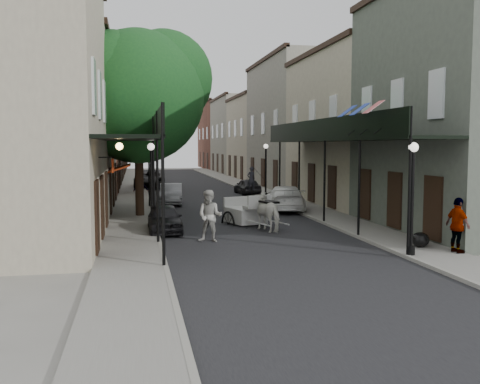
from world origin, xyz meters
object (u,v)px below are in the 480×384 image
lamppost_right_far (266,170)px  lamppost_right_near (412,197)px  car_left_near (165,219)px  tree_near (146,92)px  car_left_far (149,179)px  carriage (242,201)px  lamppost_left (152,183)px  pedestrian_walking (210,216)px  horse (270,212)px  car_right_near (285,198)px  pedestrian_sidewalk_left (141,188)px  tree_far (142,118)px  car_right_far (247,186)px  pedestrian_sidewalk_right (458,225)px  car_left_mid (171,194)px

lamppost_right_far → lamppost_right_near: bearing=-90.0°
car_left_near → tree_near: bearing=96.5°
car_left_far → carriage: bearing=-79.0°
lamppost_left → pedestrian_walking: bearing=-60.6°
lamppost_right_near → horse: lamppost_right_near is taller
tree_near → carriage: bearing=-36.3°
tree_near → car_right_near: size_ratio=1.94×
lamppost_right_near → pedestrian_sidewalk_left: lamppost_right_near is taller
tree_near → horse: tree_near is taller
pedestrian_walking → car_left_far: (-1.60, 27.12, -0.23)m
tree_far → horse: bearing=-75.2°
car_right_far → horse: bearing=77.7°
tree_near → pedestrian_sidewalk_right: tree_near is taller
pedestrian_sidewalk_left → pedestrian_sidewalk_right: bearing=113.0°
horse → car_left_mid: size_ratio=0.50×
lamppost_right_far → car_left_mid: size_ratio=0.94×
lamppost_left → pedestrian_sidewalk_left: 12.55m
car_left_mid → car_right_far: car_left_mid is taller
car_left_far → lamppost_right_far: bearing=-54.5°
horse → car_right_near: 7.29m
car_left_near → car_left_mid: size_ratio=0.89×
pedestrian_walking → lamppost_right_far: bearing=92.7°
car_left_near → pedestrian_sidewalk_right: bearing=-36.3°
pedestrian_walking → pedestrian_sidewalk_left: (-2.46, 16.22, -0.12)m
car_left_near → car_left_mid: bearing=84.8°
tree_near → car_left_near: 7.91m
pedestrian_walking → car_left_mid: size_ratio=0.51×
lamppost_left → car_right_far: (7.70, 15.85, -1.44)m
lamppost_right_near → car_right_far: size_ratio=1.03×
lamppost_right_far → pedestrian_walking: size_ratio=1.83×
car_left_mid → car_right_near: (6.20, -4.58, 0.07)m
carriage → car_left_near: bearing=-169.5°
pedestrian_sidewalk_left → car_left_mid: size_ratio=0.39×
pedestrian_sidewalk_left → tree_far: bearing=-95.7°
lamppost_right_near → car_right_near: 13.38m
pedestrian_sidewalk_right → car_left_far: bearing=10.6°
lamppost_right_far → car_right_near: 6.85m
lamppost_right_near → lamppost_left: 11.46m
pedestrian_sidewalk_left → car_left_far: bearing=-98.1°
tree_far → lamppost_right_far: 11.05m
lamppost_right_near → car_left_near: size_ratio=1.06×
pedestrian_walking → pedestrian_sidewalk_right: pedestrian_walking is taller
lamppost_right_near → lamppost_left: same height
car_left_far → car_right_far: (7.20, -7.54, -0.18)m
pedestrian_sidewalk_right → pedestrian_walking: bearing=55.2°
horse → car_right_far: bearing=-116.4°
lamppost_right_far → pedestrian_walking: (-6.10, -15.73, -1.04)m
pedestrian_sidewalk_left → car_left_far: (0.86, 10.90, -0.11)m
pedestrian_sidewalk_left → lamppost_right_far: bearing=173.2°
car_left_mid → tree_near: bearing=-101.4°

